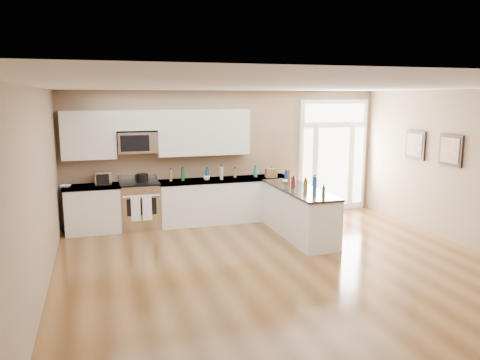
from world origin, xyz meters
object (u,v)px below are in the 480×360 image
at_px(toaster_oven, 103,178).
at_px(kitchen_range, 140,205).
at_px(stockpot, 142,177).
at_px(peninsula_cabinet, 298,214).

bearing_deg(toaster_oven, kitchen_range, -9.92).
xyz_separation_m(kitchen_range, stockpot, (0.07, 0.08, 0.56)).
relative_size(kitchen_range, stockpot, 4.49).
relative_size(peninsula_cabinet, kitchen_range, 2.15).
bearing_deg(peninsula_cabinet, stockpot, 151.39).
bearing_deg(stockpot, kitchen_range, -129.84).
xyz_separation_m(stockpot, toaster_oven, (-0.78, -0.05, 0.03)).
height_order(peninsula_cabinet, kitchen_range, kitchen_range).
distance_m(stockpot, toaster_oven, 0.78).
bearing_deg(toaster_oven, stockpot, -3.78).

